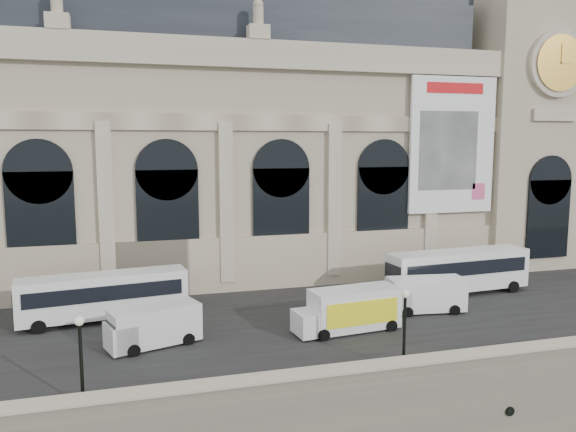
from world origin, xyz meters
name	(u,v)px	position (x,y,z in m)	size (l,w,h in m)	color
quay	(199,289)	(0.00, 35.00, 3.00)	(160.00, 70.00, 6.00)	gray
street	(232,320)	(0.00, 14.00, 6.03)	(160.00, 24.00, 0.06)	#2D2D2D
parapet	(277,386)	(0.00, 0.60, 6.62)	(160.00, 1.40, 1.21)	gray
museum	(139,138)	(-5.98, 30.86, 19.72)	(69.00, 18.70, 29.10)	#BDAF91
clock_pavilion	(509,105)	(34.00, 27.93, 23.42)	(13.00, 14.72, 36.70)	#BDAF91
bus_left	(104,295)	(-9.21, 16.41, 8.01)	(12.40, 4.15, 3.59)	white
bus_right	(458,270)	(20.41, 15.75, 8.17)	(13.31, 3.84, 3.87)	white
van_b	(150,327)	(-6.14, 9.93, 7.36)	(6.39, 4.02, 2.67)	silver
van_c	(421,295)	(14.69, 11.87, 7.40)	(6.41, 3.17, 2.74)	white
box_truck	(349,310)	(7.52, 9.24, 7.55)	(7.84, 3.37, 3.07)	white
lamp_left	(81,362)	(-9.72, 2.21, 8.37)	(0.49, 0.49, 4.77)	black
lamp_right	(404,329)	(8.19, 2.26, 8.38)	(0.49, 0.49, 4.79)	black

